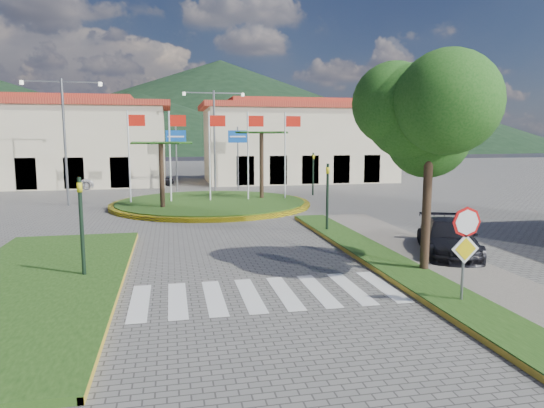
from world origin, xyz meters
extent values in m
plane|color=slate|center=(0.00, 0.00, 0.00)|extent=(160.00, 160.00, 0.00)
cube|color=gray|center=(6.00, 2.00, 0.07)|extent=(4.00, 28.00, 0.15)
cube|color=#1C4012|center=(4.80, 2.00, 0.09)|extent=(1.60, 28.00, 0.18)
cube|color=#1C4012|center=(-6.50, 6.00, 0.09)|extent=(5.00, 14.00, 0.18)
cube|color=silver|center=(0.00, 4.00, 0.01)|extent=(8.00, 3.00, 0.01)
cylinder|color=yellow|center=(0.00, 22.00, 0.12)|extent=(12.70, 12.70, 0.24)
cylinder|color=#1C4012|center=(0.00, 22.00, 0.15)|extent=(12.00, 12.00, 0.30)
cylinder|color=black|center=(-3.00, 20.00, 2.02)|extent=(0.28, 0.28, 4.05)
cylinder|color=black|center=(3.50, 23.00, 2.34)|extent=(0.28, 0.28, 4.68)
cylinder|color=silver|center=(-5.00, 22.50, 3.00)|extent=(0.10, 0.10, 6.00)
cube|color=red|center=(-4.45, 22.50, 5.40)|extent=(1.00, 0.03, 0.70)
cylinder|color=silver|center=(-2.50, 22.50, 3.00)|extent=(0.10, 0.10, 6.00)
cube|color=red|center=(-1.95, 22.50, 5.40)|extent=(1.00, 0.03, 0.70)
cylinder|color=silver|center=(0.00, 22.50, 3.00)|extent=(0.10, 0.10, 6.00)
cube|color=red|center=(0.55, 22.50, 5.40)|extent=(1.00, 0.03, 0.70)
cylinder|color=silver|center=(2.50, 22.50, 3.00)|extent=(0.10, 0.10, 6.00)
cube|color=red|center=(3.05, 22.50, 5.40)|extent=(1.00, 0.03, 0.70)
cylinder|color=silver|center=(5.00, 22.50, 3.00)|extent=(0.10, 0.10, 6.00)
cube|color=red|center=(5.55, 22.50, 5.40)|extent=(1.00, 0.03, 0.70)
cylinder|color=slate|center=(4.90, 2.00, 1.25)|extent=(0.07, 0.07, 2.50)
cylinder|color=red|center=(4.90, 1.95, 2.25)|extent=(0.80, 0.03, 0.80)
cube|color=yellow|center=(4.90, 1.94, 1.55)|extent=(0.78, 0.03, 0.78)
cylinder|color=black|center=(5.50, 5.00, 2.20)|extent=(0.28, 0.28, 4.40)
ellipsoid|color=#184D14|center=(5.50, 5.00, 5.20)|extent=(3.60, 3.60, 3.20)
cylinder|color=black|center=(-5.20, 6.50, 1.60)|extent=(0.12, 0.12, 3.20)
imported|color=yellow|center=(-5.20, 6.50, 2.60)|extent=(0.15, 0.18, 0.90)
cylinder|color=black|center=(4.50, 12.00, 1.60)|extent=(0.12, 0.12, 3.20)
imported|color=yellow|center=(4.50, 12.00, 2.60)|extent=(0.15, 0.18, 0.90)
cylinder|color=black|center=(8.00, 26.00, 1.60)|extent=(0.12, 0.12, 3.20)
imported|color=yellow|center=(8.00, 26.00, 2.60)|extent=(0.18, 0.15, 0.90)
cylinder|color=slate|center=(-2.00, 31.00, 2.60)|extent=(0.12, 0.12, 5.20)
cube|color=#104EB6|center=(-2.00, 30.94, 4.40)|extent=(1.60, 0.05, 1.00)
cylinder|color=slate|center=(3.00, 31.00, 2.60)|extent=(0.12, 0.12, 5.20)
cube|color=#104EB6|center=(3.00, 30.94, 4.40)|extent=(1.60, 0.05, 1.00)
cylinder|color=slate|center=(1.00, 30.00, 4.00)|extent=(0.16, 0.16, 8.00)
cube|color=slate|center=(-0.20, 30.00, 7.80)|extent=(2.40, 0.08, 0.08)
cube|color=slate|center=(2.20, 30.00, 7.80)|extent=(2.40, 0.08, 0.08)
cylinder|color=slate|center=(-9.00, 24.00, 4.00)|extent=(0.16, 0.16, 8.00)
cube|color=slate|center=(-10.20, 24.00, 7.80)|extent=(2.40, 0.08, 0.08)
cube|color=slate|center=(-7.80, 24.00, 7.80)|extent=(2.40, 0.08, 0.08)
cube|color=beige|center=(-14.00, 38.00, 3.50)|extent=(22.00, 9.00, 7.00)
cube|color=#A22A1F|center=(-14.00, 38.00, 7.25)|extent=(23.32, 9.54, 0.50)
cube|color=#A22A1F|center=(-14.00, 38.00, 7.75)|extent=(16.50, 4.95, 0.60)
cube|color=beige|center=(10.00, 38.00, 3.50)|extent=(18.00, 9.00, 7.00)
cube|color=#A22A1F|center=(10.00, 38.00, 7.25)|extent=(19.08, 9.54, 0.50)
cube|color=#A22A1F|center=(10.00, 38.00, 7.75)|extent=(13.50, 4.95, 0.60)
cone|color=black|center=(15.00, 160.00, 15.00)|extent=(180.00, 180.00, 30.00)
cone|color=black|center=(70.00, 135.00, 9.00)|extent=(120.00, 120.00, 18.00)
cone|color=black|center=(-10.00, 130.00, 8.00)|extent=(110.00, 110.00, 16.00)
imported|color=silver|center=(-7.89, 34.55, 0.62)|extent=(4.58, 2.35, 1.24)
imported|color=black|center=(-4.00, 35.34, 0.60)|extent=(3.83, 2.63, 1.21)
imported|color=black|center=(10.62, 36.20, 0.60)|extent=(3.86, 2.14, 1.21)
imported|color=black|center=(7.58, 7.00, 0.67)|extent=(3.43, 4.97, 1.34)
camera|label=1|loc=(-2.48, -8.97, 4.43)|focal=32.00mm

